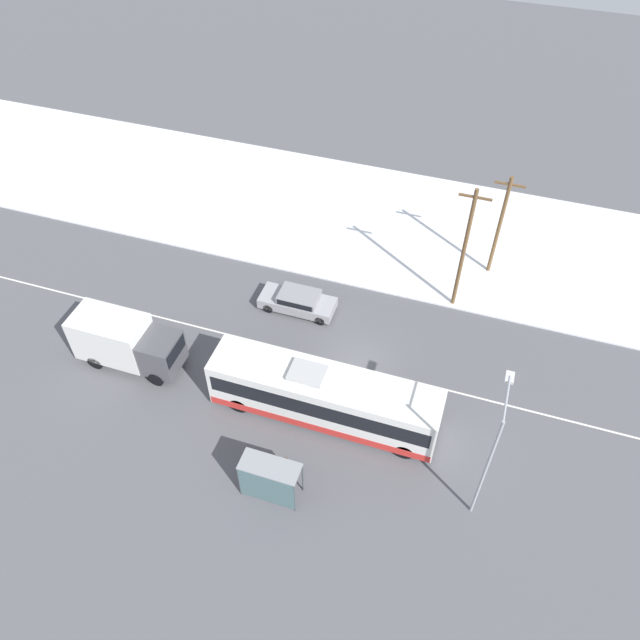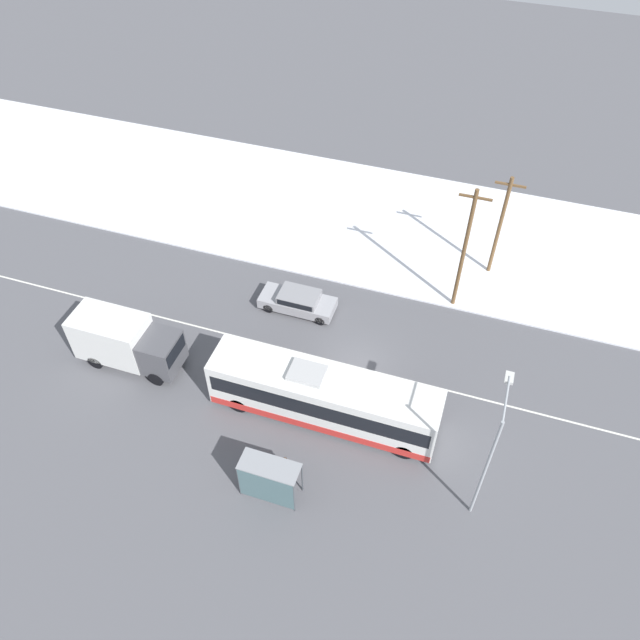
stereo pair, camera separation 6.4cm
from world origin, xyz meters
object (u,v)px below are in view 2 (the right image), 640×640
bus_shelter (268,479)px  streetlamp (491,447)px  city_bus (324,396)px  sedan_car (298,300)px  utility_pole_snowlot (500,225)px  box_truck (125,340)px  utility_pole_roadside (464,249)px  pedestrian_at_stop (285,466)px

bus_shelter → streetlamp: 10.13m
city_bus → sedan_car: (-3.96, 7.03, -0.88)m
city_bus → bus_shelter: (-0.96, -5.33, 0.06)m
utility_pole_snowlot → streetlamp: bearing=-84.6°
box_truck → sedan_car: (7.66, 6.95, -1.00)m
sedan_car → utility_pole_snowlot: bearing=-145.9°
sedan_car → utility_pole_roadside: bearing=-159.0°
utility_pole_snowlot → pedestrian_at_stop: bearing=-111.8°
box_truck → bus_shelter: 11.96m
streetlamp → city_bus: bearing=163.8°
sedan_car → streetlamp: 15.94m
box_truck → utility_pole_roadside: (16.66, 10.40, 2.71)m
pedestrian_at_stop → utility_pole_roadside: utility_pole_roadside is taller
utility_pole_snowlot → sedan_car: bearing=-145.9°
pedestrian_at_stop → utility_pole_roadside: size_ratio=0.20×
utility_pole_roadside → box_truck: bearing=-148.0°
box_truck → pedestrian_at_stop: (11.01, -4.15, -0.72)m
streetlamp → utility_pole_snowlot: size_ratio=1.01×
box_truck → pedestrian_at_stop: box_truck is taller
city_bus → sedan_car: size_ratio=2.58×
city_bus → sedan_car: 8.12m
pedestrian_at_stop → utility_pole_snowlot: size_ratio=0.23×
bus_shelter → pedestrian_at_stop: bearing=74.5°
box_truck → pedestrian_at_stop: size_ratio=3.62×
utility_pole_snowlot → box_truck: bearing=-142.3°
city_bus → utility_pole_snowlot: (6.71, 14.26, 2.19)m
city_bus → streetlamp: (8.27, -2.41, 3.04)m
bus_shelter → streetlamp: bearing=17.5°
sedan_car → streetlamp: streetlamp is taller
sedan_car → bus_shelter: bearing=103.6°
city_bus → streetlamp: streetlamp is taller
city_bus → streetlamp: 9.13m
pedestrian_at_stop → utility_pole_snowlot: bearing=68.2°
city_bus → pedestrian_at_stop: size_ratio=7.19×
sedan_car → pedestrian_at_stop: pedestrian_at_stop is taller
pedestrian_at_stop → utility_pole_roadside: 15.98m
pedestrian_at_stop → streetlamp: streetlamp is taller
city_bus → streetlamp: bearing=-16.2°
sedan_car → utility_pole_snowlot: size_ratio=0.64×
bus_shelter → utility_pole_roadside: bearing=69.2°
utility_pole_roadside → utility_pole_snowlot: 4.18m
utility_pole_snowlot → bus_shelter: bearing=-111.4°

